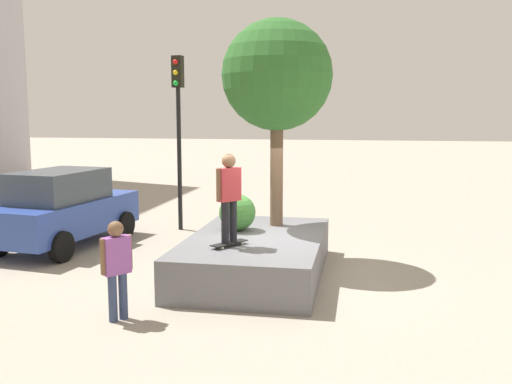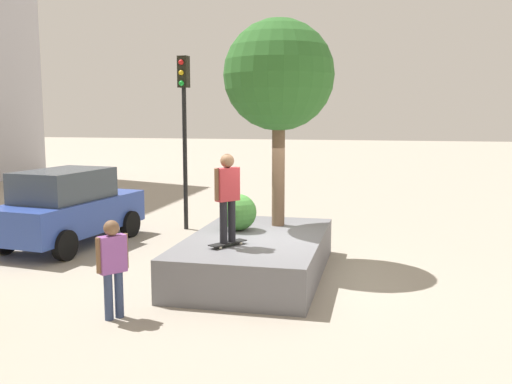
{
  "view_description": "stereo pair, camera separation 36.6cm",
  "coord_description": "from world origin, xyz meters",
  "px_view_note": "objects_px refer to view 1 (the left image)",
  "views": [
    {
      "loc": [
        -10.93,
        -1.81,
        3.23
      ],
      "look_at": [
        -0.01,
        0.25,
        1.69
      ],
      "focal_mm": 39.6,
      "sensor_mm": 36.0,
      "label": 1
    },
    {
      "loc": [
        -10.85,
        -2.17,
        3.23
      ],
      "look_at": [
        -0.01,
        0.25,
        1.69
      ],
      "focal_mm": 39.6,
      "sensor_mm": 36.0,
      "label": 2
    }
  ],
  "objects_px": {
    "traffic_light_corner": "(178,113)",
    "skateboarder": "(229,192)",
    "plaza_tree": "(277,76)",
    "planter_ledge": "(256,255)",
    "sedan_parked": "(63,208)",
    "passerby_with_bag": "(117,263)",
    "skateboard": "(229,243)"
  },
  "relations": [
    {
      "from": "skateboard",
      "to": "skateboarder",
      "type": "distance_m",
      "value": 0.97
    },
    {
      "from": "plaza_tree",
      "to": "passerby_with_bag",
      "type": "height_order",
      "value": "plaza_tree"
    },
    {
      "from": "planter_ledge",
      "to": "sedan_parked",
      "type": "distance_m",
      "value": 5.3
    },
    {
      "from": "sedan_parked",
      "to": "plaza_tree",
      "type": "bearing_deg",
      "value": -93.01
    },
    {
      "from": "planter_ledge",
      "to": "skateboard",
      "type": "relative_size",
      "value": 5.67
    },
    {
      "from": "sedan_parked",
      "to": "passerby_with_bag",
      "type": "height_order",
      "value": "sedan_parked"
    },
    {
      "from": "planter_ledge",
      "to": "skateboarder",
      "type": "relative_size",
      "value": 2.7
    },
    {
      "from": "planter_ledge",
      "to": "passerby_with_bag",
      "type": "distance_m",
      "value": 3.4
    },
    {
      "from": "plaza_tree",
      "to": "passerby_with_bag",
      "type": "xyz_separation_m",
      "value": [
        -4.13,
        1.89,
        -3.11
      ]
    },
    {
      "from": "skateboarder",
      "to": "traffic_light_corner",
      "type": "xyz_separation_m",
      "value": [
        4.96,
        2.6,
        1.44
      ]
    },
    {
      "from": "skateboard",
      "to": "skateboarder",
      "type": "bearing_deg",
      "value": 180.0
    },
    {
      "from": "planter_ledge",
      "to": "sedan_parked",
      "type": "xyz_separation_m",
      "value": [
        1.49,
        5.05,
        0.57
      ]
    },
    {
      "from": "plaza_tree",
      "to": "skateboard",
      "type": "xyz_separation_m",
      "value": [
        -2.16,
        0.55,
        -3.18
      ]
    },
    {
      "from": "planter_ledge",
      "to": "sedan_parked",
      "type": "bearing_deg",
      "value": 73.55
    },
    {
      "from": "plaza_tree",
      "to": "skateboard",
      "type": "height_order",
      "value": "plaza_tree"
    },
    {
      "from": "plaza_tree",
      "to": "skateboarder",
      "type": "bearing_deg",
      "value": 165.62
    },
    {
      "from": "skateboarder",
      "to": "passerby_with_bag",
      "type": "bearing_deg",
      "value": 145.91
    },
    {
      "from": "planter_ledge",
      "to": "skateboarder",
      "type": "distance_m",
      "value": 1.74
    },
    {
      "from": "traffic_light_corner",
      "to": "skateboarder",
      "type": "bearing_deg",
      "value": -152.34
    },
    {
      "from": "plaza_tree",
      "to": "skateboard",
      "type": "bearing_deg",
      "value": 165.62
    },
    {
      "from": "skateboard",
      "to": "plaza_tree",
      "type": "bearing_deg",
      "value": -14.38
    },
    {
      "from": "skateboard",
      "to": "passerby_with_bag",
      "type": "relative_size",
      "value": 0.49
    },
    {
      "from": "plaza_tree",
      "to": "sedan_parked",
      "type": "bearing_deg",
      "value": 86.99
    },
    {
      "from": "skateboard",
      "to": "traffic_light_corner",
      "type": "bearing_deg",
      "value": 27.66
    },
    {
      "from": "sedan_parked",
      "to": "passerby_with_bag",
      "type": "xyz_separation_m",
      "value": [
        -4.41,
        -3.39,
        -0.04
      ]
    },
    {
      "from": "passerby_with_bag",
      "to": "plaza_tree",
      "type": "bearing_deg",
      "value": -24.55
    },
    {
      "from": "traffic_light_corner",
      "to": "passerby_with_bag",
      "type": "height_order",
      "value": "traffic_light_corner"
    },
    {
      "from": "plaza_tree",
      "to": "traffic_light_corner",
      "type": "relative_size",
      "value": 0.93
    },
    {
      "from": "plaza_tree",
      "to": "sedan_parked",
      "type": "distance_m",
      "value": 6.11
    },
    {
      "from": "planter_ledge",
      "to": "plaza_tree",
      "type": "xyz_separation_m",
      "value": [
        1.21,
        -0.23,
        3.63
      ]
    },
    {
      "from": "skateboard",
      "to": "passerby_with_bag",
      "type": "xyz_separation_m",
      "value": [
        -1.97,
        1.33,
        0.07
      ]
    },
    {
      "from": "skateboarder",
      "to": "traffic_light_corner",
      "type": "distance_m",
      "value": 5.79
    }
  ]
}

